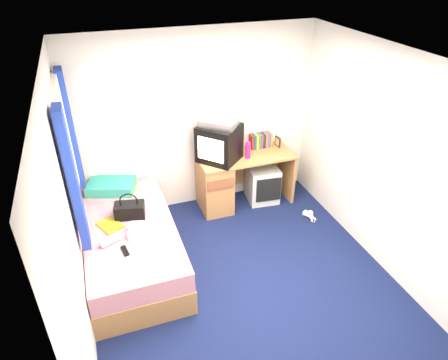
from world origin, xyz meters
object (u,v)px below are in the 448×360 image
object	(u,v)px
storage_cube	(262,184)
water_bottle	(110,241)
bed	(131,243)
towel	(143,231)
aerosol_can	(232,150)
magazine	(110,225)
pink_water_bottle	(248,151)
pillow	(112,186)
remote_control	(125,251)
desk	(226,180)
white_heels	(311,217)
handbag	(130,210)
crt_tv	(219,143)
picture_frame	(278,142)
colour_swatch_fan	(142,247)
vcr	(219,122)

from	to	relation	value
storage_cube	water_bottle	world-z (taller)	water_bottle
bed	towel	world-z (taller)	towel
aerosol_can	water_bottle	world-z (taller)	aerosol_can
magazine	pink_water_bottle	bearing A→B (deg)	18.19
bed	pillow	distance (m)	0.84
aerosol_can	remote_control	xyz separation A→B (m)	(-1.61, -1.24, -0.28)
desk	white_heels	distance (m)	1.25
handbag	remote_control	world-z (taller)	handbag
bed	pillow	size ratio (longest dim) A/B	3.51
crt_tv	aerosol_can	size ratio (longest dim) A/B	3.97
picture_frame	white_heels	world-z (taller)	picture_frame
colour_swatch_fan	handbag	bearing A→B (deg)	93.45
bed	colour_swatch_fan	distance (m)	0.54
crt_tv	water_bottle	world-z (taller)	crt_tv
aerosol_can	water_bottle	xyz separation A→B (m)	(-1.74, -1.06, -0.26)
desk	remote_control	size ratio (longest dim) A/B	8.12
bed	desk	world-z (taller)	desk
storage_cube	towel	world-z (taller)	towel
crt_tv	vcr	xyz separation A→B (m)	(0.00, 0.00, 0.29)
pillow	storage_cube	xyz separation A→B (m)	(2.05, -0.06, -0.34)
pillow	remote_control	distance (m)	1.22
bed	storage_cube	size ratio (longest dim) A/B	3.85
magazine	pillow	bearing A→B (deg)	82.52
water_bottle	aerosol_can	bearing A→B (deg)	31.40
bed	picture_frame	bearing A→B (deg)	20.75
bed	vcr	size ratio (longest dim) A/B	4.37
picture_frame	towel	bearing A→B (deg)	-156.86
bed	remote_control	world-z (taller)	remote_control
picture_frame	handbag	bearing A→B (deg)	-166.14
pink_water_bottle	desk	bearing A→B (deg)	163.58
bed	handbag	distance (m)	0.39
picture_frame	remote_control	bearing A→B (deg)	-154.85
colour_swatch_fan	pink_water_bottle	bearing A→B (deg)	34.54
vcr	pink_water_bottle	bearing A→B (deg)	28.49
colour_swatch_fan	white_heels	bearing A→B (deg)	11.76
pink_water_bottle	water_bottle	size ratio (longest dim) A/B	1.08
pillow	magazine	distance (m)	0.74
crt_tv	colour_swatch_fan	distance (m)	1.77
storage_cube	vcr	world-z (taller)	vcr
aerosol_can	desk	bearing A→B (deg)	-153.14
towel	white_heels	world-z (taller)	towel
bed	colour_swatch_fan	bearing A→B (deg)	-79.58
pillow	handbag	size ratio (longest dim) A/B	1.56
handbag	water_bottle	xyz separation A→B (m)	(-0.27, -0.41, -0.06)
vcr	colour_swatch_fan	bearing A→B (deg)	-94.77
magazine	colour_swatch_fan	xyz separation A→B (m)	(0.27, -0.49, -0.00)
bed	remote_control	xyz separation A→B (m)	(-0.09, -0.45, 0.28)
aerosol_can	remote_control	distance (m)	2.05
aerosol_can	towel	size ratio (longest dim) A/B	0.60
handbag	white_heels	world-z (taller)	handbag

